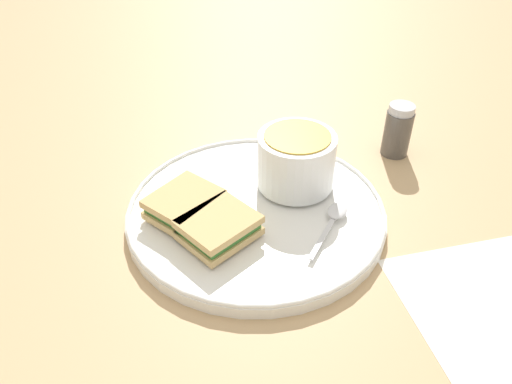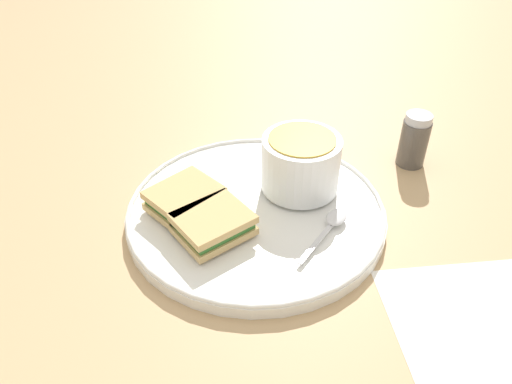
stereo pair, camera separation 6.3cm
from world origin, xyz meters
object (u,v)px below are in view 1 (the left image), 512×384
Objects in this scene: spoon at (335,215)px; sandwich_half_far at (219,227)px; sandwich_half_near at (185,204)px; soup_bowl at (296,160)px; salt_shaker at (398,130)px.

sandwich_half_far is at bearing 130.22° from spoon.
sandwich_half_near reaches higher than spoon.
sandwich_half_near is (-0.15, -0.02, -0.02)m from soup_bowl.
sandwich_half_far reaches higher than spoon.
salt_shaker is at bearing 16.49° from soup_bowl.
soup_bowl is 0.94× the size of sandwich_half_near.
spoon is 0.83× the size of sandwich_half_near.
sandwich_half_far is at bearing -148.93° from soup_bowl.
soup_bowl reaches higher than spoon.
spoon is 1.10× the size of salt_shaker.
sandwich_half_far is (-0.15, 0.01, 0.01)m from spoon.
salt_shaker reaches higher than spoon.
salt_shaker is (0.34, 0.07, 0.01)m from sandwich_half_near.
salt_shaker is (0.18, 0.05, -0.02)m from soup_bowl.
spoon is (0.02, -0.08, -0.03)m from soup_bowl.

